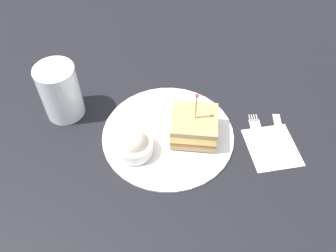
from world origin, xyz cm
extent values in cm
cube|color=black|center=(0.00, 0.00, -1.00)|extent=(111.14, 111.14, 2.00)
cylinder|color=white|center=(0.00, 0.00, 0.42)|extent=(26.19, 26.19, 0.84)
cube|color=tan|center=(0.36, -5.07, 1.42)|extent=(8.49, 8.79, 1.17)
cube|color=#478438|center=(0.36, -5.07, 2.21)|extent=(8.49, 8.79, 0.40)
cube|color=red|center=(0.36, -5.07, 2.66)|extent=(8.49, 8.79, 0.50)
cube|color=#F4D666|center=(0.36, -5.07, 3.76)|extent=(8.49, 8.79, 1.70)
cube|color=tan|center=(0.36, -5.07, 5.20)|extent=(8.49, 8.79, 1.17)
cylinder|color=tan|center=(0.36, -5.07, 8.41)|extent=(0.30, 0.30, 6.42)
sphere|color=red|center=(0.36, -5.07, 11.62)|extent=(0.70, 0.70, 0.70)
cylinder|color=white|center=(-4.87, 6.03, 2.09)|extent=(7.28, 7.28, 2.51)
sphere|color=beige|center=(-4.87, 6.03, 3.46)|extent=(5.24, 5.24, 5.24)
cylinder|color=gold|center=(4.53, 21.95, 3.70)|extent=(6.96, 6.96, 7.40)
cylinder|color=white|center=(4.53, 21.95, 5.86)|extent=(7.90, 7.90, 11.73)
cube|color=white|center=(-1.31, -20.44, 0.07)|extent=(12.42, 11.69, 0.15)
cube|color=silver|center=(-1.45, -18.33, 0.18)|extent=(6.85, 1.54, 0.35)
cube|color=silver|center=(3.72, -17.61, 0.18)|extent=(3.87, 2.68, 0.35)
cube|color=silver|center=(6.00, -18.05, 0.18)|extent=(2.01, 0.46, 0.35)
cube|color=silver|center=(5.93, -17.55, 0.18)|extent=(2.01, 0.46, 0.35)
cube|color=silver|center=(5.86, -17.06, 0.18)|extent=(2.01, 0.46, 0.35)
cube|color=silver|center=(5.79, -16.56, 0.18)|extent=(2.01, 0.46, 0.35)
cube|color=silver|center=(-1.17, -22.55, 0.18)|extent=(6.65, 0.94, 0.35)
cube|color=silver|center=(3.94, -22.29, 0.18)|extent=(7.07, 1.86, 0.24)
camera|label=1|loc=(-43.95, -3.79, 55.99)|focal=38.10mm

